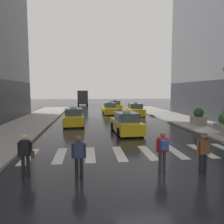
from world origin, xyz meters
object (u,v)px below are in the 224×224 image
object	(u,v)px
taxi_second	(74,117)
taxi_fifth	(115,106)
pedestrian_with_umbrella	(206,136)
planter_mid_block	(198,117)
pedestrian_plain_coat	(79,154)
taxi_fourth	(110,109)
pedestrian_with_handbag	(25,153)
taxi_third	(135,110)
box_truck	(83,97)
taxi_lead	(126,124)
pedestrian_with_backpack	(163,148)

from	to	relation	value
taxi_second	taxi_fifth	world-z (taller)	same
pedestrian_with_umbrella	planter_mid_block	size ratio (longest dim) A/B	1.21
pedestrian_plain_coat	taxi_fifth	bearing A→B (deg)	80.07
taxi_fifth	pedestrian_plain_coat	xyz separation A→B (m)	(-5.08, -29.00, 0.21)
taxi_fourth	pedestrian_with_handbag	bearing A→B (deg)	-104.13
taxi_second	taxi_fourth	world-z (taller)	same
taxi_third	taxi_fifth	distance (m)	8.90
box_truck	pedestrian_with_handbag	size ratio (longest dim) A/B	4.60
pedestrian_plain_coat	taxi_third	bearing A→B (deg)	71.68
box_truck	pedestrian_with_umbrella	distance (m)	42.42
taxi_fourth	pedestrian_plain_coat	size ratio (longest dim) A/B	2.76
taxi_lead	pedestrian_with_backpack	world-z (taller)	taxi_lead
taxi_second	taxi_fourth	distance (m)	10.43
taxi_second	pedestrian_with_umbrella	size ratio (longest dim) A/B	2.38
taxi_second	taxi_fourth	xyz separation A→B (m)	(4.48, 9.42, 0.00)
taxi_lead	taxi_fifth	xyz separation A→B (m)	(1.69, 20.38, 0.00)
taxi_lead	pedestrian_with_backpack	xyz separation A→B (m)	(0.01, -8.23, 0.25)
pedestrian_with_backpack	pedestrian_with_handbag	world-z (taller)	same
pedestrian_plain_coat	planter_mid_block	xyz separation A→B (m)	(10.48, 10.67, -0.07)
taxi_third	pedestrian_with_umbrella	world-z (taller)	pedestrian_with_umbrella
taxi_lead	taxi_third	bearing A→B (deg)	74.07
planter_mid_block	taxi_third	bearing A→B (deg)	111.54
taxi_third	taxi_fifth	size ratio (longest dim) A/B	0.99
taxi_fifth	planter_mid_block	size ratio (longest dim) A/B	2.86
taxi_second	taxi_fifth	xyz separation A→B (m)	(6.05, 15.86, 0.00)
box_truck	taxi_fourth	bearing A→B (deg)	-77.90
pedestrian_with_handbag	planter_mid_block	xyz separation A→B (m)	(12.53, 10.20, -0.06)
taxi_second	pedestrian_with_handbag	xyz separation A→B (m)	(-1.08, -12.67, 0.21)
taxi_lead	pedestrian_with_umbrella	xyz separation A→B (m)	(1.59, -8.70, 0.79)
taxi_second	pedestrian_with_handbag	bearing A→B (deg)	-94.87
taxi_fourth	pedestrian_with_handbag	world-z (taller)	taxi_fourth
taxi_lead	pedestrian_with_backpack	size ratio (longest dim) A/B	2.80
pedestrian_with_backpack	pedestrian_plain_coat	bearing A→B (deg)	-173.51
taxi_lead	taxi_second	xyz separation A→B (m)	(-4.36, 4.51, 0.00)
taxi_third	box_truck	bearing A→B (deg)	108.71
taxi_fifth	pedestrian_with_handbag	world-z (taller)	taxi_fifth
pedestrian_with_handbag	box_truck	bearing A→B (deg)	88.07
planter_mid_block	taxi_fourth	bearing A→B (deg)	120.39
pedestrian_with_umbrella	pedestrian_with_backpack	bearing A→B (deg)	163.44
taxi_lead	pedestrian_with_handbag	bearing A→B (deg)	-123.70
taxi_fourth	planter_mid_block	size ratio (longest dim) A/B	2.84
taxi_second	taxi_fourth	size ratio (longest dim) A/B	1.02
taxi_fourth	pedestrian_plain_coat	distance (m)	22.83
taxi_third	taxi_fourth	xyz separation A→B (m)	(-3.19, 2.31, 0.00)
taxi_lead	taxi_fifth	distance (m)	20.45
pedestrian_with_umbrella	pedestrian_with_backpack	distance (m)	1.73
taxi_third	planter_mid_block	size ratio (longest dim) A/B	2.84
taxi_third	box_truck	size ratio (longest dim) A/B	0.60
taxi_second	box_truck	distance (m)	28.85
taxi_third	pedestrian_with_handbag	bearing A→B (deg)	-113.88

